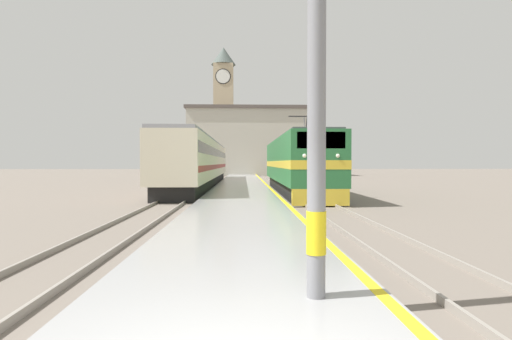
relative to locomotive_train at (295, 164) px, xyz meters
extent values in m
plane|color=#70665B|center=(-3.79, 4.89, -2.02)|extent=(200.00, 200.00, 0.00)
cube|color=#999999|center=(-3.79, -0.11, -1.88)|extent=(4.40, 140.00, 0.29)
cube|color=yellow|center=(-1.74, -0.11, -1.73)|extent=(0.20, 140.00, 0.00)
cube|color=#70665B|center=(0.00, -0.11, -2.01)|extent=(2.83, 140.00, 0.02)
cube|color=gray|center=(-0.72, -0.11, -1.93)|extent=(0.07, 140.00, 0.14)
cube|color=gray|center=(0.72, -0.11, -1.93)|extent=(0.07, 140.00, 0.14)
cube|color=#70665B|center=(-7.48, -0.11, -2.01)|extent=(2.84, 140.00, 0.02)
cube|color=gray|center=(-8.20, -0.11, -1.93)|extent=(0.07, 140.00, 0.14)
cube|color=gray|center=(-6.76, -0.11, -1.93)|extent=(0.07, 140.00, 0.14)
cube|color=black|center=(0.00, 0.04, -1.57)|extent=(2.46, 17.52, 0.90)
cube|color=#286B38|center=(0.00, 0.04, 0.32)|extent=(2.90, 19.04, 2.88)
cube|color=gold|center=(0.00, 0.04, 0.03)|extent=(2.92, 19.06, 0.44)
cube|color=gold|center=(0.00, -9.33, -1.53)|extent=(2.75, 0.30, 0.81)
cube|color=black|center=(0.00, -9.42, 1.21)|extent=(2.32, 0.12, 0.80)
sphere|color=white|center=(-0.80, -9.46, 0.46)|extent=(0.20, 0.20, 0.20)
sphere|color=white|center=(0.80, -9.46, 0.46)|extent=(0.20, 0.20, 0.20)
cube|color=#4C4C51|center=(0.00, 0.04, 1.82)|extent=(2.61, 18.09, 0.12)
cylinder|color=#333333|center=(0.00, -5.07, 2.38)|extent=(0.06, 0.63, 1.03)
cylinder|color=#333333|center=(0.00, -4.37, 2.38)|extent=(0.06, 0.63, 1.03)
cube|color=#262626|center=(0.00, -4.72, 2.88)|extent=(2.03, 0.08, 0.06)
cube|color=black|center=(-7.48, 7.90, -1.57)|extent=(2.46, 30.50, 0.90)
cube|color=beige|center=(-7.48, 7.90, 0.39)|extent=(2.90, 31.77, 3.02)
cube|color=black|center=(-7.48, 7.90, 0.99)|extent=(2.92, 31.14, 0.64)
cube|color=maroon|center=(-7.48, 7.90, -0.21)|extent=(2.92, 31.14, 0.36)
cube|color=gray|center=(-7.48, 7.90, 2.00)|extent=(2.67, 31.77, 0.20)
cylinder|color=yellow|center=(-2.69, -22.83, -0.83)|extent=(0.28, 0.28, 0.60)
cube|color=tan|center=(-7.37, 46.22, 8.13)|extent=(3.58, 3.58, 20.30)
cylinder|color=black|center=(-7.37, 44.41, 15.78)|extent=(2.81, 0.06, 2.81)
cylinder|color=white|center=(-7.37, 44.38, 15.78)|extent=(2.51, 0.10, 2.51)
cone|color=#47514C|center=(-7.37, 46.22, 19.90)|extent=(4.47, 4.47, 3.22)
cube|color=#B7B2A3|center=(-2.66, 38.40, 3.30)|extent=(19.90, 9.01, 10.65)
cube|color=#564C47|center=(-2.66, 38.40, 8.88)|extent=(20.50, 9.61, 0.50)
camera|label=1|loc=(-3.70, -28.32, 0.14)|focal=28.00mm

